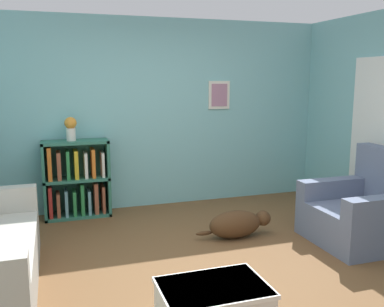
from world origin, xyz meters
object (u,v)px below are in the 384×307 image
object	(u,v)px
recliner_chair	(365,211)
dog	(237,224)
bookshelf	(76,181)
vase	(71,127)

from	to	relation	value
recliner_chair	dog	xyz separation A→B (m)	(-1.29, 0.54, -0.18)
recliner_chair	bookshelf	bearing A→B (deg)	147.41
bookshelf	vase	distance (m)	0.70
dog	vase	bearing A→B (deg)	141.86
bookshelf	recliner_chair	size ratio (longest dim) A/B	0.98
bookshelf	dog	world-z (taller)	bookshelf
recliner_chair	dog	world-z (taller)	recliner_chair
dog	bookshelf	bearing A→B (deg)	140.98
bookshelf	recliner_chair	world-z (taller)	recliner_chair
vase	bookshelf	bearing A→B (deg)	21.69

